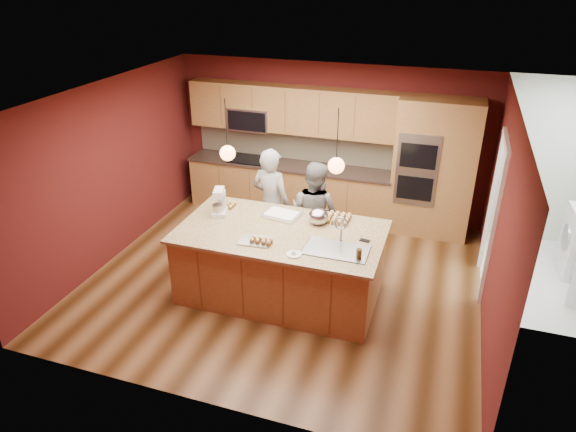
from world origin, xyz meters
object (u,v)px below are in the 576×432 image
(person_left, at_px, (271,203))
(stand_mixer, at_px, (219,204))
(person_right, at_px, (314,213))
(mixing_bowl, at_px, (318,216))
(island, at_px, (282,262))

(person_left, bearing_deg, stand_mixer, 71.96)
(person_right, height_order, mixing_bowl, person_right)
(island, xyz_separation_m, person_left, (-0.52, 1.02, 0.36))
(person_left, bearing_deg, person_right, -168.08)
(island, bearing_deg, person_left, 117.08)
(person_right, bearing_deg, stand_mixer, 51.54)
(island, distance_m, mixing_bowl, 0.80)
(island, xyz_separation_m, stand_mixer, (-0.99, 0.20, 0.65))
(person_left, xyz_separation_m, person_right, (0.68, 0.00, -0.06))
(person_left, relative_size, stand_mixer, 4.66)
(mixing_bowl, bearing_deg, stand_mixer, -174.01)
(stand_mixer, bearing_deg, person_right, 18.55)
(mixing_bowl, bearing_deg, person_left, 144.11)
(island, distance_m, person_right, 1.07)
(stand_mixer, relative_size, mixing_bowl, 1.37)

